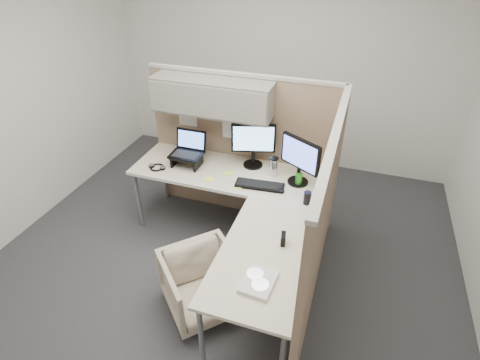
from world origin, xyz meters
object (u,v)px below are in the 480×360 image
(desk, at_px, (238,202))
(monitor_left, at_px, (253,142))
(office_chair, at_px, (202,281))
(keyboard, at_px, (260,185))

(desk, relative_size, monitor_left, 4.29)
(office_chair, bearing_deg, monitor_left, 42.28)
(office_chair, bearing_deg, desk, 36.29)
(office_chair, height_order, keyboard, keyboard)
(office_chair, distance_m, keyboard, 1.03)
(desk, height_order, office_chair, desk)
(desk, xyz_separation_m, keyboard, (0.13, 0.25, 0.05))
(desk, height_order, keyboard, keyboard)
(office_chair, relative_size, keyboard, 1.32)
(desk, distance_m, monitor_left, 0.68)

